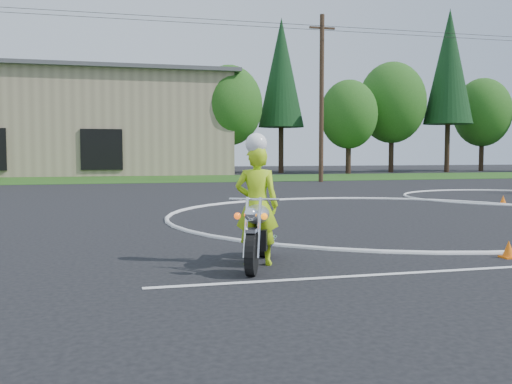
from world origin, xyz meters
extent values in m
plane|color=black|center=(0.00, 0.00, 0.00)|extent=(120.00, 120.00, 0.00)
cube|color=#1E4714|center=(0.00, 27.00, 0.01)|extent=(120.00, 10.00, 0.02)
torus|color=silver|center=(0.00, 3.00, 0.01)|extent=(12.12, 12.12, 0.12)
torus|color=silver|center=(8.00, 8.00, 0.01)|extent=(8.10, 8.10, 0.10)
cube|color=silver|center=(-3.00, -4.00, 0.01)|extent=(8.00, 0.12, 0.01)
cylinder|color=black|center=(-5.41, -3.57, 0.32)|extent=(0.36, 0.65, 0.65)
cylinder|color=black|center=(-4.84, -2.17, 0.32)|extent=(0.36, 0.65, 0.65)
cube|color=black|center=(-5.10, -2.82, 0.43)|extent=(0.50, 0.66, 0.32)
ellipsoid|color=#ACACB1|center=(-5.19, -3.02, 0.84)|extent=(0.62, 0.78, 0.30)
cube|color=black|center=(-4.98, -2.52, 0.80)|extent=(0.50, 0.70, 0.11)
cylinder|color=white|center=(-5.46, -3.45, 0.70)|extent=(0.19, 0.38, 0.87)
cylinder|color=silver|center=(-5.28, -3.53, 0.70)|extent=(0.19, 0.38, 0.87)
cube|color=white|center=(-5.41, -3.59, 0.67)|extent=(0.23, 0.28, 0.05)
cylinder|color=white|center=(-5.31, -3.32, 1.10)|extent=(0.71, 0.32, 0.04)
sphere|color=white|center=(-5.45, -3.67, 0.91)|extent=(0.19, 0.19, 0.19)
sphere|color=#FF540C|center=(-5.62, -3.58, 0.88)|extent=(0.10, 0.10, 0.10)
sphere|color=orange|center=(-5.26, -3.72, 0.88)|extent=(0.10, 0.10, 0.10)
cylinder|color=silver|center=(-4.78, -2.49, 0.32)|extent=(0.40, 0.83, 0.09)
imported|color=#B4E618|center=(-5.12, -2.77, 0.95)|extent=(0.81, 0.68, 1.90)
sphere|color=white|center=(-5.14, -2.82, 1.93)|extent=(0.34, 0.34, 0.34)
cone|color=orange|center=(-0.83, -3.29, 0.15)|extent=(0.22, 0.22, 0.30)
cube|color=orange|center=(-0.83, -3.29, 0.01)|extent=(0.24, 0.24, 0.03)
cone|color=orange|center=(5.84, 5.47, 0.15)|extent=(0.22, 0.22, 0.30)
cube|color=orange|center=(5.84, 5.47, 0.01)|extent=(0.24, 0.24, 0.03)
cube|color=black|center=(-8.00, 31.90, 2.00)|extent=(3.00, 0.16, 3.00)
cylinder|color=#382619|center=(2.00, 34.00, 1.62)|extent=(0.44, 0.44, 3.24)
ellipsoid|color=#1E5116|center=(2.00, 34.00, 5.58)|extent=(5.40, 5.40, 6.48)
cylinder|color=#382619|center=(7.00, 36.00, 1.98)|extent=(0.44, 0.44, 3.96)
cone|color=black|center=(7.00, 36.00, 8.63)|extent=(3.96, 3.96, 9.35)
cylinder|color=#382619|center=(12.00, 33.00, 1.44)|extent=(0.44, 0.44, 2.88)
ellipsoid|color=#1E5116|center=(12.00, 33.00, 4.96)|extent=(4.80, 4.80, 5.76)
cylinder|color=#382619|center=(17.00, 35.00, 1.80)|extent=(0.44, 0.44, 3.60)
ellipsoid|color=#1E5116|center=(17.00, 35.00, 6.20)|extent=(6.00, 6.00, 7.20)
cylinder|color=#382619|center=(22.00, 34.00, 2.16)|extent=(0.44, 0.44, 4.32)
cone|color=black|center=(22.00, 34.00, 9.42)|extent=(4.32, 4.32, 10.20)
cylinder|color=#382619|center=(27.00, 36.00, 1.62)|extent=(0.44, 0.44, 3.24)
ellipsoid|color=#1E5116|center=(27.00, 36.00, 5.58)|extent=(5.40, 5.40, 6.48)
cylinder|color=#382619|center=(-2.00, 35.00, 1.44)|extent=(0.44, 0.44, 2.88)
ellipsoid|color=#1E5116|center=(-2.00, 35.00, 4.96)|extent=(4.80, 4.80, 5.76)
cylinder|color=#473321|center=(5.00, 21.00, 5.00)|extent=(0.28, 0.28, 10.00)
cube|color=#473321|center=(5.00, 21.00, 9.20)|extent=(1.60, 0.12, 0.12)
cylinder|color=black|center=(-5.00, 20.45, 9.20)|extent=(20.00, 0.02, 0.02)
cylinder|color=black|center=(-5.00, 21.55, 9.20)|extent=(20.00, 0.02, 0.02)
cylinder|color=black|center=(15.00, 20.45, 9.20)|extent=(20.00, 0.02, 0.02)
cylinder|color=black|center=(15.00, 21.55, 9.20)|extent=(20.00, 0.02, 0.02)
camera|label=1|loc=(-7.37, -11.53, 1.80)|focal=40.00mm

